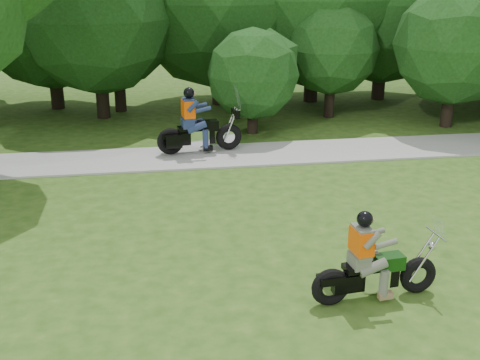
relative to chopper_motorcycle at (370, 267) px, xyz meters
name	(u,v)px	position (x,y,z in m)	size (l,w,h in m)	color
ground	(436,285)	(1.36, 0.25, -0.60)	(100.00, 100.00, 0.00)	#294C15
walkway	(315,151)	(1.36, 8.25, -0.57)	(60.00, 2.20, 0.06)	#9C9C97
tree_line	(263,11)	(1.00, 14.89, 3.04)	(36.67, 11.36, 7.68)	black
chopper_motorcycle	(370,267)	(0.00, 0.00, 0.00)	(2.27, 0.67, 1.62)	black
touring_motorcycle	(194,129)	(-2.20, 8.62, 0.17)	(2.56, 0.95, 1.95)	black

